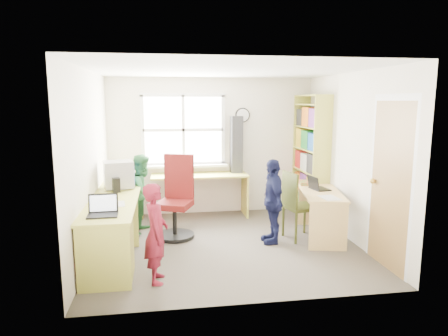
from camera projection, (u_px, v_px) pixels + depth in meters
name	position (u px, v px, depth m)	size (l,w,h in m)	color
room	(226.00, 158.00, 5.53)	(3.64, 3.44, 2.44)	#463F37
l_desk	(129.00, 223.00, 5.09)	(2.38, 2.95, 0.75)	#D5D355
right_desk	(321.00, 204.00, 5.87)	(0.78, 1.27, 0.68)	#E8BF74
bookshelf	(310.00, 160.00, 6.87)	(0.30, 1.02, 2.10)	#D5D355
swivel_chair	(176.00, 202.00, 5.91)	(0.73, 0.73, 1.21)	black
wooden_chair	(297.00, 203.00, 5.77)	(0.51, 0.51, 1.00)	#3B4115
crt_monitor	(119.00, 175.00, 5.74)	(0.47, 0.43, 0.40)	#9D9DA1
laptop_left	(103.00, 210.00, 4.42)	(0.34, 0.28, 0.22)	black
laptop_right	(317.00, 186.00, 5.99)	(0.30, 0.34, 0.21)	black
speaker_a	(116.00, 185.00, 5.52)	(0.12, 0.12, 0.20)	black
speaker_b	(124.00, 177.00, 6.10)	(0.09, 0.09, 0.19)	black
cd_tower	(236.00, 145.00, 6.98)	(0.21, 0.19, 0.99)	black
game_box	(308.00, 183.00, 6.36)	(0.32, 0.32, 0.05)	red
paper_a	(116.00, 204.00, 4.88)	(0.24, 0.32, 0.00)	beige
paper_b	(329.00, 198.00, 5.48)	(0.25, 0.33, 0.00)	beige
potted_plant	(186.00, 166.00, 6.83)	(0.16, 0.13, 0.29)	#2C6F3B
person_red	(156.00, 233.00, 4.39)	(0.41, 0.27, 1.12)	maroon
person_green	(143.00, 193.00, 6.12)	(0.58, 0.45, 1.20)	#30793C
person_navy	(272.00, 201.00, 5.63)	(0.71, 0.29, 1.20)	#13173C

